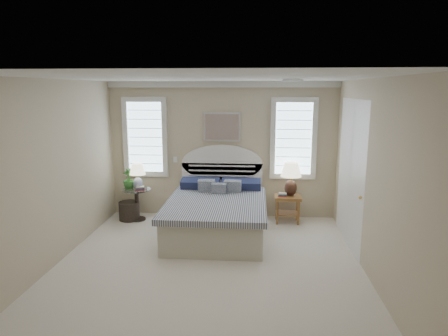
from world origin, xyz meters
TOP-DOWN VIEW (x-y plane):
  - floor at (0.00, 0.00)m, footprint 4.50×5.00m
  - ceiling at (0.00, 0.00)m, footprint 4.50×5.00m
  - wall_back at (0.00, 2.50)m, footprint 4.50×0.02m
  - wall_left at (-2.25, 0.00)m, footprint 0.02×5.00m
  - wall_right at (2.25, 0.00)m, footprint 0.02×5.00m
  - crown_molding at (0.00, 2.46)m, footprint 4.50×0.08m
  - hvac_vent at (1.20, 0.80)m, footprint 0.30×0.20m
  - switch_plate at (-0.95, 2.48)m, footprint 0.08×0.01m
  - window_left at (-1.55, 2.48)m, footprint 0.90×0.06m
  - window_right at (1.40, 2.48)m, footprint 0.90×0.06m
  - painting at (0.00, 2.46)m, footprint 0.74×0.04m
  - closet_door at (2.23, 1.20)m, footprint 0.02×1.80m
  - bed at (0.00, 1.46)m, footprint 1.72×2.28m
  - side_table_left at (-1.65, 2.05)m, footprint 0.56×0.56m
  - nightstand_right at (1.30, 2.15)m, footprint 0.50×0.40m
  - floor_pot at (-1.81, 2.04)m, footprint 0.41×0.41m
  - lamp_left at (-1.61, 2.06)m, footprint 0.40×0.40m
  - lamp_right at (1.35, 2.21)m, footprint 0.51×0.51m
  - potted_plant at (-1.79, 2.06)m, footprint 0.25×0.25m
  - books_left at (-1.55, 1.99)m, footprint 0.19×0.16m
  - books_right at (1.19, 2.11)m, footprint 0.18×0.14m

SIDE VIEW (x-z plane):
  - floor at x=0.00m, z-range -0.01..0.01m
  - floor_pot at x=-1.81m, z-range 0.00..0.36m
  - bed at x=0.00m, z-range -0.35..1.12m
  - nightstand_right at x=1.30m, z-range 0.12..0.65m
  - side_table_left at x=-1.65m, z-range 0.07..0.70m
  - books_right at x=1.19m, z-range 0.53..0.59m
  - books_left at x=-1.55m, z-range 0.63..0.70m
  - potted_plant at x=-1.79m, z-range 0.63..1.03m
  - lamp_right at x=1.35m, z-range 0.60..1.25m
  - lamp_left at x=-1.61m, z-range 0.69..1.19m
  - switch_plate at x=-0.95m, z-range 1.09..1.21m
  - closet_door at x=2.23m, z-range 0.00..2.40m
  - wall_back at x=0.00m, z-range 0.00..2.70m
  - wall_left at x=-2.25m, z-range 0.00..2.70m
  - wall_right at x=2.25m, z-range 0.00..2.70m
  - window_left at x=-1.55m, z-range 0.80..2.40m
  - window_right at x=1.40m, z-range 0.80..2.40m
  - painting at x=0.00m, z-range 1.53..2.11m
  - crown_molding at x=0.00m, z-range 2.58..2.70m
  - hvac_vent at x=1.20m, z-range 2.67..2.69m
  - ceiling at x=0.00m, z-range 2.70..2.71m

